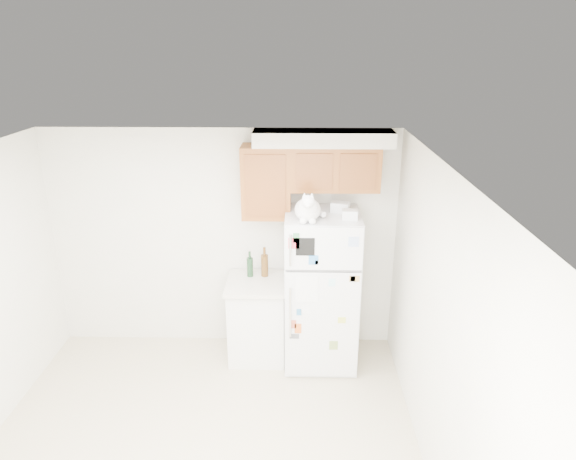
{
  "coord_description": "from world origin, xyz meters",
  "views": [
    {
      "loc": [
        0.82,
        -3.28,
        3.33
      ],
      "look_at": [
        0.73,
        1.55,
        1.55
      ],
      "focal_mm": 32.0,
      "sensor_mm": 36.0,
      "label": 1
    }
  ],
  "objects_px": {
    "bottle_green": "(250,264)",
    "bottle_amber": "(265,262)",
    "cat": "(308,209)",
    "storage_box_back": "(340,207)",
    "refrigerator": "(321,290)",
    "base_counter": "(257,318)",
    "storage_box_front": "(350,214)"
  },
  "relations": [
    {
      "from": "storage_box_back",
      "to": "bottle_amber",
      "type": "distance_m",
      "value": 1.04
    },
    {
      "from": "base_counter",
      "to": "bottle_amber",
      "type": "height_order",
      "value": "bottle_amber"
    },
    {
      "from": "cat",
      "to": "storage_box_back",
      "type": "distance_m",
      "value": 0.45
    },
    {
      "from": "base_counter",
      "to": "bottle_amber",
      "type": "xyz_separation_m",
      "value": [
        0.08,
        0.13,
        0.62
      ]
    },
    {
      "from": "storage_box_back",
      "to": "bottle_amber",
      "type": "bearing_deg",
      "value": -172.79
    },
    {
      "from": "storage_box_front",
      "to": "bottle_green",
      "type": "bearing_deg",
      "value": 165.31
    },
    {
      "from": "bottle_amber",
      "to": "storage_box_back",
      "type": "bearing_deg",
      "value": -8.08
    },
    {
      "from": "refrigerator",
      "to": "base_counter",
      "type": "bearing_deg",
      "value": 173.9
    },
    {
      "from": "base_counter",
      "to": "refrigerator",
      "type": "bearing_deg",
      "value": -6.1
    },
    {
      "from": "storage_box_back",
      "to": "bottle_amber",
      "type": "height_order",
      "value": "storage_box_back"
    },
    {
      "from": "storage_box_back",
      "to": "bottle_amber",
      "type": "xyz_separation_m",
      "value": [
        -0.79,
        0.11,
        -0.66
      ]
    },
    {
      "from": "bottle_green",
      "to": "base_counter",
      "type": "bearing_deg",
      "value": -56.21
    },
    {
      "from": "refrigerator",
      "to": "bottle_amber",
      "type": "relative_size",
      "value": 5.1
    },
    {
      "from": "bottle_green",
      "to": "refrigerator",
      "type": "bearing_deg",
      "value": -13.91
    },
    {
      "from": "cat",
      "to": "bottle_amber",
      "type": "height_order",
      "value": "cat"
    },
    {
      "from": "storage_box_front",
      "to": "bottle_green",
      "type": "relative_size",
      "value": 0.52
    },
    {
      "from": "bottle_green",
      "to": "bottle_amber",
      "type": "height_order",
      "value": "bottle_amber"
    },
    {
      "from": "refrigerator",
      "to": "storage_box_front",
      "type": "xyz_separation_m",
      "value": [
        0.25,
        -0.13,
        0.89
      ]
    },
    {
      "from": "refrigerator",
      "to": "bottle_amber",
      "type": "xyz_separation_m",
      "value": [
        -0.61,
        0.2,
        0.24
      ]
    },
    {
      "from": "refrigerator",
      "to": "bottle_amber",
      "type": "distance_m",
      "value": 0.68
    },
    {
      "from": "refrigerator",
      "to": "bottle_amber",
      "type": "height_order",
      "value": "refrigerator"
    },
    {
      "from": "storage_box_front",
      "to": "storage_box_back",
      "type": "bearing_deg",
      "value": 111.56
    },
    {
      "from": "cat",
      "to": "base_counter",
      "type": "bearing_deg",
      "value": 152.82
    },
    {
      "from": "base_counter",
      "to": "storage_box_front",
      "type": "xyz_separation_m",
      "value": [
        0.94,
        -0.21,
        1.28
      ]
    },
    {
      "from": "refrigerator",
      "to": "storage_box_back",
      "type": "bearing_deg",
      "value": 26.44
    },
    {
      "from": "base_counter",
      "to": "storage_box_back",
      "type": "height_order",
      "value": "storage_box_back"
    },
    {
      "from": "storage_box_back",
      "to": "storage_box_front",
      "type": "bearing_deg",
      "value": -56.05
    },
    {
      "from": "refrigerator",
      "to": "cat",
      "type": "distance_m",
      "value": 1.0
    },
    {
      "from": "refrigerator",
      "to": "cat",
      "type": "relative_size",
      "value": 3.73
    },
    {
      "from": "base_counter",
      "to": "storage_box_front",
      "type": "distance_m",
      "value": 1.61
    },
    {
      "from": "base_counter",
      "to": "bottle_green",
      "type": "relative_size",
      "value": 3.18
    },
    {
      "from": "storage_box_front",
      "to": "refrigerator",
      "type": "bearing_deg",
      "value": 155.09
    }
  ]
}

